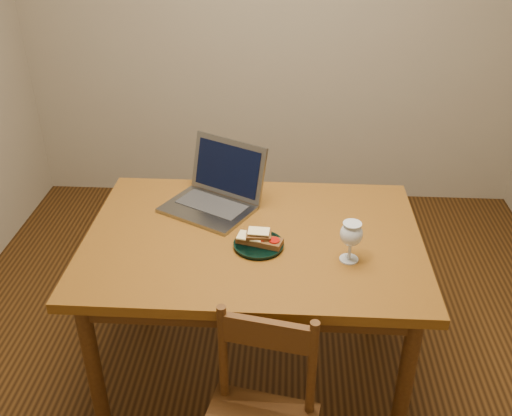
# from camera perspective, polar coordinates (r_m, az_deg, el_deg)

# --- Properties ---
(floor) EXTENTS (3.20, 3.20, 0.02)m
(floor) POSITION_cam_1_polar(r_m,az_deg,el_deg) (2.76, 0.66, -14.85)
(floor) COLOR black
(floor) RESTS_ON ground
(back_wall) EXTENTS (3.20, 0.02, 2.60)m
(back_wall) POSITION_cam_1_polar(r_m,az_deg,el_deg) (3.61, 2.14, 20.03)
(back_wall) COLOR gray
(back_wall) RESTS_ON floor
(table) EXTENTS (1.30, 0.90, 0.74)m
(table) POSITION_cam_1_polar(r_m,az_deg,el_deg) (2.26, -0.27, -4.59)
(table) COLOR #562F0E
(table) RESTS_ON floor
(plate) EXTENTS (0.19, 0.19, 0.02)m
(plate) POSITION_cam_1_polar(r_m,az_deg,el_deg) (2.14, 0.26, -3.72)
(plate) COLOR black
(plate) RESTS_ON table
(sandwich_cheese) EXTENTS (0.11, 0.08, 0.03)m
(sandwich_cheese) POSITION_cam_1_polar(r_m,az_deg,el_deg) (2.14, -0.57, -3.03)
(sandwich_cheese) COLOR #381E0C
(sandwich_cheese) RESTS_ON plate
(sandwich_tomato) EXTENTS (0.12, 0.09, 0.03)m
(sandwich_tomato) POSITION_cam_1_polar(r_m,az_deg,el_deg) (2.12, 1.23, -3.35)
(sandwich_tomato) COLOR #381E0C
(sandwich_tomato) RESTS_ON plate
(sandwich_top) EXTENTS (0.09, 0.06, 0.03)m
(sandwich_top) POSITION_cam_1_polar(r_m,az_deg,el_deg) (2.12, 0.27, -2.66)
(sandwich_top) COLOR #381E0C
(sandwich_top) RESTS_ON plate
(milk_glass) EXTENTS (0.08, 0.08, 0.16)m
(milk_glass) POSITION_cam_1_polar(r_m,az_deg,el_deg) (2.06, 9.44, -3.34)
(milk_glass) COLOR white
(milk_glass) RESTS_ON table
(laptop) EXTENTS (0.46, 0.45, 0.25)m
(laptop) POSITION_cam_1_polar(r_m,az_deg,el_deg) (2.40, -3.90, 1.87)
(laptop) COLOR slate
(laptop) RESTS_ON table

